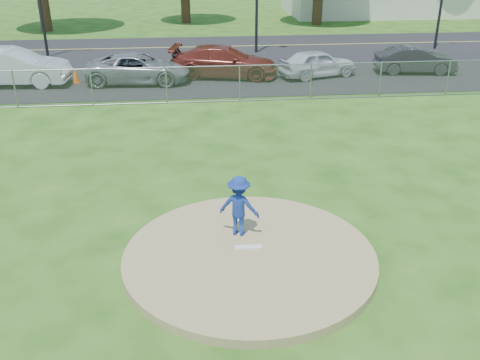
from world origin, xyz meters
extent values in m
plane|color=#235011|center=(0.00, 10.00, 0.00)|extent=(120.00, 120.00, 0.00)
cylinder|color=#9D8756|center=(0.00, 0.00, 0.10)|extent=(5.40, 5.40, 0.20)
cube|color=white|center=(0.00, 0.20, 0.22)|extent=(0.60, 0.15, 0.04)
cube|color=gray|center=(0.00, 12.00, 0.75)|extent=(40.00, 0.06, 1.50)
cube|color=black|center=(0.00, 16.50, 0.01)|extent=(50.00, 8.00, 0.01)
cube|color=black|center=(0.00, 24.00, 0.00)|extent=(60.00, 7.00, 0.01)
cylinder|color=black|center=(-9.00, 22.00, 2.80)|extent=(0.16, 0.16, 5.60)
cylinder|color=black|center=(3.00, 22.00, 2.80)|extent=(0.16, 0.16, 5.60)
cylinder|color=black|center=(14.00, 22.00, 2.80)|extent=(0.16, 0.16, 5.60)
imported|color=navy|center=(-0.14, 0.84, 0.90)|extent=(1.04, 0.82, 1.41)
cone|color=#FF650D|center=(-6.35, 15.80, 0.36)|extent=(0.36, 0.36, 0.70)
imported|color=silver|center=(-9.07, 15.63, 0.84)|extent=(5.16, 2.09, 1.67)
imported|color=gray|center=(-3.42, 15.50, 0.68)|extent=(4.95, 2.51, 1.34)
imported|color=maroon|center=(0.69, 16.23, 0.76)|extent=(5.48, 3.12, 1.50)
imported|color=silver|center=(5.20, 15.82, 0.66)|extent=(4.13, 2.64, 1.31)
imported|color=#28282A|center=(10.24, 16.07, 0.66)|extent=(4.07, 1.83, 1.30)
camera|label=1|loc=(-1.19, -9.62, 6.40)|focal=40.00mm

